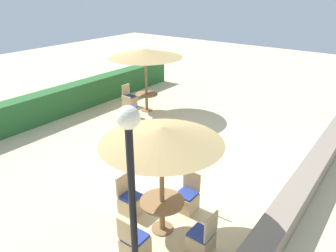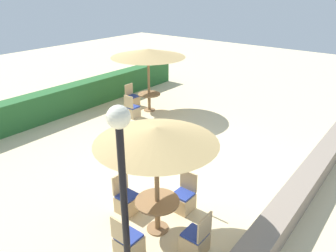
# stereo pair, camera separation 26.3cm
# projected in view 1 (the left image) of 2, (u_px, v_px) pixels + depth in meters

# --- Properties ---
(ground_plane) EXTENTS (40.00, 40.00, 0.00)m
(ground_plane) POSITION_uv_depth(u_px,v_px,m) (184.00, 157.00, 10.04)
(ground_plane) COLOR beige
(hedge_row) EXTENTS (13.00, 0.70, 1.10)m
(hedge_row) POSITION_uv_depth(u_px,v_px,m) (59.00, 102.00, 13.11)
(hedge_row) COLOR #28602D
(hedge_row) RESTS_ON ground_plane
(stone_border) EXTENTS (10.00, 0.56, 0.54)m
(stone_border) POSITION_uv_depth(u_px,v_px,m) (301.00, 189.00, 8.04)
(stone_border) COLOR gray
(stone_border) RESTS_ON ground_plane
(lamp_post) EXTENTS (0.36, 0.36, 3.32)m
(lamp_post) POSITION_uv_depth(u_px,v_px,m) (131.00, 165.00, 5.00)
(lamp_post) COLOR black
(lamp_post) RESTS_ON ground_plane
(parasol_back_right) EXTENTS (2.96, 2.96, 2.57)m
(parasol_back_right) POSITION_uv_depth(u_px,v_px,m) (145.00, 53.00, 12.82)
(parasol_back_right) COLOR olive
(parasol_back_right) RESTS_ON ground_plane
(round_table_back_right) EXTENTS (0.92, 0.92, 0.73)m
(round_table_back_right) POSITION_uv_depth(u_px,v_px,m) (147.00, 98.00, 13.56)
(round_table_back_right) COLOR olive
(round_table_back_right) RESTS_ON ground_plane
(patio_chair_back_right_north) EXTENTS (0.46, 0.46, 0.93)m
(patio_chair_back_right_north) POSITION_uv_depth(u_px,v_px,m) (129.00, 100.00, 14.20)
(patio_chair_back_right_north) COLOR tan
(patio_chair_back_right_north) RESTS_ON ground_plane
(patio_chair_back_right_west) EXTENTS (0.46, 0.46, 0.93)m
(patio_chair_back_right_west) POSITION_uv_depth(u_px,v_px,m) (130.00, 111.00, 12.96)
(patio_chair_back_right_west) COLOR tan
(patio_chair_back_right_west) RESTS_ON ground_plane
(parasol_front_left) EXTENTS (2.44, 2.44, 2.42)m
(parasol_front_left) POSITION_uv_depth(u_px,v_px,m) (162.00, 136.00, 6.22)
(parasol_front_left) COLOR olive
(parasol_front_left) RESTS_ON ground_plane
(round_table_front_left) EXTENTS (0.94, 0.94, 0.74)m
(round_table_front_left) POSITION_uv_depth(u_px,v_px,m) (162.00, 208.00, 6.90)
(round_table_front_left) COLOR olive
(round_table_front_left) RESTS_ON ground_plane
(patio_chair_front_left_west) EXTENTS (0.46, 0.46, 0.93)m
(patio_chair_front_left_west) POSITION_uv_depth(u_px,v_px,m) (134.00, 244.00, 6.34)
(patio_chair_front_left_west) COLOR tan
(patio_chair_front_left_west) RESTS_ON ground_plane
(patio_chair_front_left_east) EXTENTS (0.46, 0.46, 0.93)m
(patio_chair_front_left_east) POSITION_uv_depth(u_px,v_px,m) (187.00, 199.00, 7.66)
(patio_chair_front_left_east) COLOR tan
(patio_chair_front_left_east) RESTS_ON ground_plane
(patio_chair_front_left_north) EXTENTS (0.46, 0.46, 0.93)m
(patio_chair_front_left_north) POSITION_uv_depth(u_px,v_px,m) (131.00, 202.00, 7.57)
(patio_chair_front_left_north) COLOR tan
(patio_chair_front_left_north) RESTS_ON ground_plane
(patio_chair_front_left_south) EXTENTS (0.46, 0.46, 0.93)m
(patio_chair_front_left_south) POSITION_uv_depth(u_px,v_px,m) (201.00, 240.00, 6.45)
(patio_chair_front_left_south) COLOR tan
(patio_chair_front_left_south) RESTS_ON ground_plane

